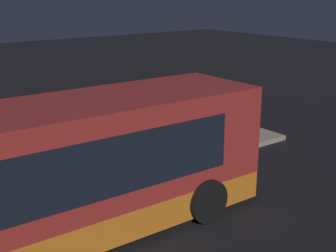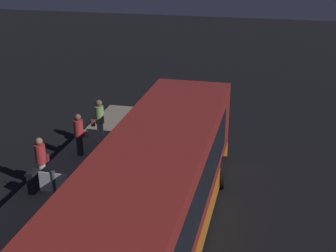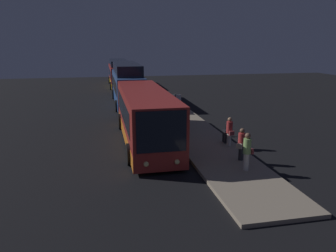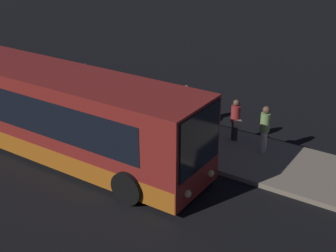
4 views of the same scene
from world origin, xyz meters
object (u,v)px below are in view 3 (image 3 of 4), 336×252
bus_second (127,86)px  suitcase (225,136)px  passenger_waiting (241,143)px  sign_post (175,108)px  bus_third (119,74)px  passenger_with_bags (247,150)px  bus_lead (145,117)px  passenger_boarding (230,130)px

bus_second → suitcase: bearing=17.0°
passenger_waiting → sign_post: sign_post is taller
suitcase → sign_post: (-2.96, -2.35, 1.23)m
bus_third → passenger_with_bags: bus_third is taller
bus_second → passenger_waiting: bearing=13.3°
passenger_with_bags → suitcase: passenger_with_bags is taller
bus_lead → suitcase: bearing=69.4°
passenger_waiting → passenger_with_bags: 1.33m
bus_lead → passenger_boarding: (2.29, 4.49, -0.50)m
suitcase → sign_post: 3.97m
bus_lead → sign_post: bus_lead is taller
bus_lead → passenger_with_bags: bus_lead is taller
passenger_boarding → passenger_waiting: passenger_boarding is taller
passenger_with_bags → bus_third: bearing=157.9°
bus_lead → bus_third: (-26.92, 0.00, 0.04)m
bus_second → passenger_boarding: size_ratio=6.60×
passenger_boarding → sign_post: sign_post is taller
bus_lead → sign_post: (-1.27, 2.15, 0.22)m
bus_third → passenger_with_bags: size_ratio=5.98×
sign_post → passenger_with_bags: bearing=13.4°
bus_third → passenger_waiting: (31.57, 4.16, -0.54)m
bus_lead → passenger_boarding: bus_lead is taller
passenger_with_bags → sign_post: size_ratio=0.71×
passenger_waiting → bus_lead: bearing=-1.2°
bus_third → suitcase: bus_third is taller
sign_post → passenger_boarding: bearing=33.3°
bus_third → sign_post: bus_third is taller
bus_third → suitcase: bearing=8.9°
passenger_boarding → suitcase: size_ratio=1.67×
passenger_boarding → passenger_waiting: 2.38m
passenger_with_bags → suitcase: 4.33m
passenger_waiting → suitcase: size_ratio=1.66×
passenger_boarding → bus_second: bearing=-78.5°
passenger_with_bags → sign_post: sign_post is taller
bus_lead → suitcase: (1.69, 4.50, -1.01)m
bus_lead → passenger_with_bags: bearing=33.1°
passenger_waiting → suitcase: 3.02m
bus_second → bus_third: size_ratio=1.02×
passenger_boarding → passenger_with_bags: 3.70m
passenger_boarding → suitcase: passenger_boarding is taller
passenger_with_bags → sign_post: bearing=164.6°
passenger_with_bags → passenger_boarding: bearing=141.5°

